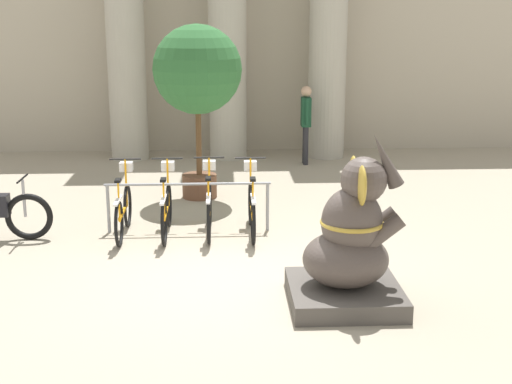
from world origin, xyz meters
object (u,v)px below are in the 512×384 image
Objects in this scene: bicycle_0 at (124,209)px; bicycle_2 at (209,207)px; bicycle_1 at (167,208)px; potted_tree at (197,75)px; elephant_statue at (350,247)px; bicycle_3 at (252,207)px; person_pedestrian at (306,117)px.

bicycle_0 is 1.00× the size of bicycle_2.
bicycle_1 is 2.88m from potted_tree.
bicycle_0 is 0.81× the size of elephant_statue.
elephant_statue reaches higher than bicycle_1.
bicycle_2 is at bearing -84.38° from potted_tree.
person_pedestrian is (1.40, 5.00, 0.62)m from bicycle_3.
bicycle_3 is at bearing 110.49° from elephant_statue.
potted_tree is at bearing 111.07° from bicycle_3.
elephant_statue is 7.73m from person_pedestrian.
potted_tree is (-0.86, 2.22, 1.80)m from bicycle_3.
elephant_statue is at bearing -42.74° from bicycle_0.
elephant_statue reaches higher than bicycle_3.
person_pedestrian is at bearing 56.31° from bicycle_0.
potted_tree is (0.43, 2.20, 1.80)m from bicycle_1.
bicycle_0 is 3.05m from potted_tree.
elephant_statue reaches higher than bicycle_0.
elephant_statue is (2.94, -2.72, 0.27)m from bicycle_0.
person_pedestrian reaches higher than bicycle_2.
potted_tree reaches higher than elephant_statue.
bicycle_1 is 0.96× the size of person_pedestrian.
elephant_statue is at bearing -59.18° from bicycle_2.
bicycle_1 is 0.64m from bicycle_2.
elephant_statue is at bearing -49.91° from bicycle_1.
potted_tree is at bearing 110.75° from elephant_statue.
bicycle_0 is at bearing -177.47° from bicycle_2.
bicycle_2 is (0.64, 0.04, 0.00)m from bicycle_1.
bicycle_0 is 0.64m from bicycle_1.
person_pedestrian reaches higher than bicycle_0.
bicycle_2 is (1.29, 0.06, 0.00)m from bicycle_0.
bicycle_2 is 5.38m from person_pedestrian.
bicycle_3 is at bearing -105.61° from person_pedestrian.
bicycle_3 is at bearing -0.96° from bicycle_1.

